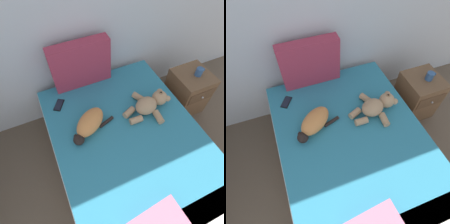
# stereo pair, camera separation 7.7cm
# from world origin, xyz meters

# --- Properties ---
(ground_plane) EXTENTS (9.58, 9.58, 0.00)m
(ground_plane) POSITION_xyz_m (1.92, 1.87, 0.00)
(ground_plane) COLOR brown
(bed) EXTENTS (1.37, 1.91, 0.55)m
(bed) POSITION_xyz_m (1.47, 2.73, 0.27)
(bed) COLOR brown
(bed) RESTS_ON ground_plane
(patterned_cushion) EXTENTS (0.61, 0.13, 0.49)m
(patterned_cushion) POSITION_xyz_m (1.32, 3.59, 0.80)
(patterned_cushion) COLOR #A5334C
(patterned_cushion) RESTS_ON bed
(cat) EXTENTS (0.43, 0.36, 0.15)m
(cat) POSITION_xyz_m (1.17, 3.00, 0.62)
(cat) COLOR #D18447
(cat) RESTS_ON bed
(teddy_bear) EXTENTS (0.50, 0.43, 0.16)m
(teddy_bear) POSITION_xyz_m (1.80, 2.97, 0.62)
(teddy_bear) COLOR tan
(teddy_bear) RESTS_ON bed
(cell_phone) EXTENTS (0.14, 0.16, 0.01)m
(cell_phone) POSITION_xyz_m (0.98, 3.38, 0.55)
(cell_phone) COLOR black
(cell_phone) RESTS_ON bed
(nightstand) EXTENTS (0.41, 0.45, 0.56)m
(nightstand) POSITION_xyz_m (2.52, 3.17, 0.28)
(nightstand) COLOR brown
(nightstand) RESTS_ON ground_plane
(mug) EXTENTS (0.12, 0.08, 0.09)m
(mug) POSITION_xyz_m (2.55, 3.15, 0.61)
(mug) COLOR #33598C
(mug) RESTS_ON nightstand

